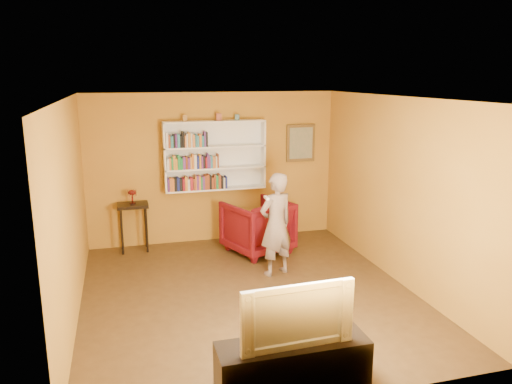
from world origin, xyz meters
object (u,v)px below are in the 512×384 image
bookshelf (214,155)px  console_table (133,212)px  armchair (258,226)px  ruby_lustre (132,194)px  television (294,312)px  tv_cabinet (293,367)px  person (276,224)px

bookshelf → console_table: 1.72m
armchair → ruby_lustre: bearing=-38.3°
television → tv_cabinet: bearing=-2.4°
armchair → person: person is taller
console_table → ruby_lustre: bearing=-45.0°
ruby_lustre → television: bearing=-73.6°
bookshelf → armchair: size_ratio=1.80×
console_table → ruby_lustre: 0.32m
ruby_lustre → television: (1.32, -4.50, -0.18)m
person → television: person is taller
tv_cabinet → console_table: bearing=106.4°
console_table → ruby_lustre: size_ratio=3.47×
person → tv_cabinet: size_ratio=1.08×
armchair → television: size_ratio=0.92×
tv_cabinet → bookshelf: bearing=88.2°
ruby_lustre → armchair: bearing=-16.9°
armchair → person: size_ratio=0.63×
bookshelf → ruby_lustre: size_ratio=7.41×
bookshelf → armchair: 1.50m
person → armchair: bearing=-110.5°
console_table → tv_cabinet: bearing=-73.6°
bookshelf → person: size_ratio=1.14×
ruby_lustre → tv_cabinet: bearing=-73.6°
bookshelf → console_table: bearing=-173.8°
console_table → person: bearing=-38.8°
bookshelf → armchair: bearing=-53.2°
ruby_lustre → tv_cabinet: size_ratio=0.17×
ruby_lustre → armchair: 2.21m
armchair → bookshelf: bearing=-74.6°
television → armchair: bearing=77.0°
console_table → ruby_lustre: (0.00, -0.00, 0.32)m
person → television: (-0.73, -2.85, 0.04)m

